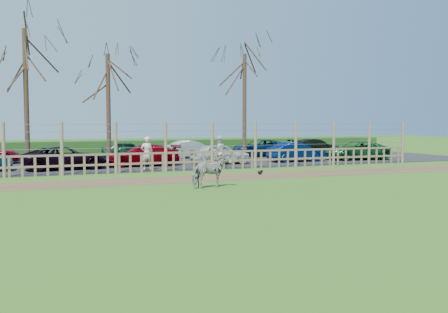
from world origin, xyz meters
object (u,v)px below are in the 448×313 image
object	(u,v)px
tree_mid	(108,82)
car_3	(143,155)
car_5	(296,152)
visitor_a	(147,153)
car_2	(65,158)
car_11	(192,149)
crow	(260,172)
car_10	(128,150)
car_12	(260,148)
car_4	(220,154)
car_13	(316,147)
tree_left	(25,64)
car_6	(357,150)
zebra	(211,171)
tree_right	(245,81)
visitor_b	(219,152)

from	to	relation	value
tree_mid	car_3	distance (m)	5.04
car_5	visitor_a	bearing A→B (deg)	100.63
car_5	car_2	bearing A→B (deg)	89.52
visitor_a	car_11	world-z (taller)	visitor_a
tree_mid	crow	size ratio (longest dim) A/B	25.06
car_10	car_5	bearing A→B (deg)	-114.89
car_2	car_12	distance (m)	14.76
car_4	car_13	size ratio (longest dim) A/B	0.85
tree_mid	tree_left	bearing A→B (deg)	-167.47
car_2	car_12	size ratio (longest dim) A/B	1.00
car_11	car_10	bearing A→B (deg)	85.93
car_6	car_10	bearing A→B (deg)	-103.42
visitor_a	tree_left	bearing A→B (deg)	-33.47
car_4	car_5	world-z (taller)	same
visitor_a	car_12	xyz separation A→B (m)	(9.90, 7.18, -0.26)
car_2	tree_mid	bearing A→B (deg)	-51.42
zebra	car_12	world-z (taller)	zebra
car_12	car_4	bearing A→B (deg)	-46.54
tree_right	car_6	size ratio (longest dim) A/B	1.70
tree_left	car_11	bearing A→B (deg)	19.58
zebra	tree_left	bearing A→B (deg)	16.17
car_12	visitor_b	bearing A→B (deg)	-41.70
car_4	car_6	world-z (taller)	same
tree_mid	car_2	bearing A→B (deg)	-133.77
tree_left	car_4	distance (m)	11.79
visitor_a	car_6	world-z (taller)	visitor_a
car_10	car_12	xyz separation A→B (m)	(9.47, -0.23, 0.00)
visitor_a	car_12	size ratio (longest dim) A/B	0.40
tree_left	zebra	world-z (taller)	tree_left
car_2	car_12	bearing A→B (deg)	-76.78
zebra	visitor_a	size ratio (longest dim) A/B	0.89
car_2	car_11	size ratio (longest dim) A/B	1.19
tree_right	visitor_a	bearing A→B (deg)	-146.16
tree_mid	visitor_b	bearing A→B (deg)	-42.21
visitor_a	car_3	bearing A→B (deg)	-97.51
crow	car_4	world-z (taller)	car_4
visitor_a	car_6	xyz separation A→B (m)	(14.41, 1.95, -0.26)
car_4	car_5	size ratio (longest dim) A/B	0.97
visitor_b	car_4	size ratio (longest dim) A/B	0.49
tree_right	car_5	xyz separation A→B (m)	(2.15, -3.19, -4.60)
tree_left	car_4	size ratio (longest dim) A/B	2.24
tree_left	car_5	world-z (taller)	tree_left
car_6	visitor_b	bearing A→B (deg)	-71.62
tree_mid	car_12	distance (m)	12.14
tree_mid	zebra	distance (m)	13.07
tree_left	car_2	bearing A→B (deg)	-44.70
tree_right	car_5	size ratio (longest dim) A/B	2.02
tree_right	car_3	xyz separation A→B (m)	(-7.49, -2.78, -4.60)
visitor_a	car_13	xyz separation A→B (m)	(14.49, 7.05, -0.26)
car_5	car_11	size ratio (longest dim) A/B	1.00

